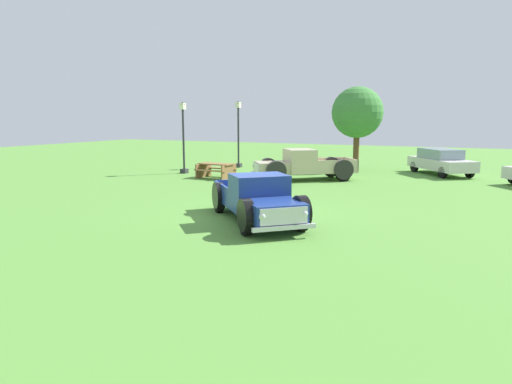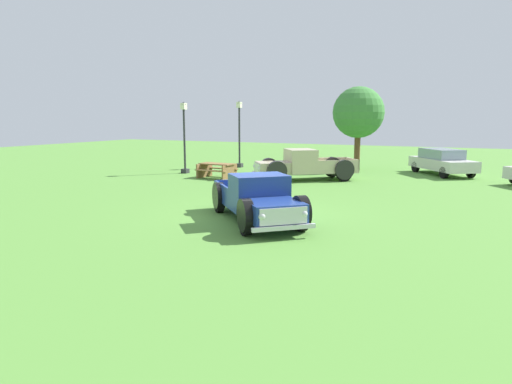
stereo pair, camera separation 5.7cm
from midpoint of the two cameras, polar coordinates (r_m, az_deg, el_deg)
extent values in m
plane|color=#548C38|center=(15.12, -0.36, -2.81)|extent=(80.00, 80.00, 0.00)
cube|color=navy|center=(12.57, 2.15, -2.35)|extent=(2.06, 2.06, 0.53)
cube|color=silver|center=(11.89, 3.37, -3.04)|extent=(1.00, 0.95, 0.45)
sphere|color=silver|center=(12.12, 5.93, -2.70)|extent=(0.19, 0.19, 0.19)
sphere|color=silver|center=(11.71, 0.65, -3.08)|extent=(0.19, 0.19, 0.19)
cube|color=navy|center=(13.78, 0.25, -0.09)|extent=(2.04, 2.02, 1.11)
cube|color=#8C9EA8|center=(13.19, 1.04, 0.56)|extent=(1.04, 0.98, 0.49)
cube|color=navy|center=(15.41, -1.64, -1.01)|extent=(2.57, 2.58, 0.10)
cube|color=navy|center=(15.59, 1.07, 0.28)|extent=(1.45, 1.53, 0.53)
cube|color=navy|center=(15.17, -4.43, 0.00)|extent=(1.45, 1.53, 0.53)
cube|color=navy|center=(16.29, -2.60, 0.66)|extent=(1.23, 1.16, 0.53)
cylinder|color=black|center=(12.92, 5.53, -3.27)|extent=(0.66, 0.68, 0.73)
cylinder|color=#B7B7BC|center=(12.92, 5.58, -3.27)|extent=(0.37, 0.37, 0.29)
cylinder|color=black|center=(12.88, 5.55, -2.47)|extent=(0.83, 0.86, 0.93)
cylinder|color=black|center=(12.38, -1.40, -3.79)|extent=(0.66, 0.68, 0.73)
cylinder|color=#B7B7BC|center=(12.38, -1.44, -3.79)|extent=(0.37, 0.37, 0.29)
cylinder|color=black|center=(12.34, -1.40, -2.95)|extent=(0.83, 0.86, 0.93)
cylinder|color=black|center=(15.88, 0.93, -0.87)|extent=(0.66, 0.68, 0.73)
cylinder|color=#B7B7BC|center=(15.89, 0.97, -0.87)|extent=(0.37, 0.37, 0.29)
cylinder|color=black|center=(15.85, 0.93, -0.21)|extent=(0.83, 0.86, 0.93)
cylinder|color=black|center=(15.45, -4.78, -1.19)|extent=(0.66, 0.68, 0.73)
cylinder|color=#B7B7BC|center=(15.45, -4.81, -1.19)|extent=(0.37, 0.37, 0.29)
cylinder|color=black|center=(15.42, -4.79, -0.51)|extent=(0.83, 0.86, 0.93)
cube|color=silver|center=(11.92, 3.42, -4.49)|extent=(1.35, 1.28, 0.12)
cube|color=#C6B793|center=(23.04, 1.93, 3.07)|extent=(2.19, 2.19, 0.57)
cube|color=silver|center=(22.87, -0.02, 3.03)|extent=(0.90, 1.17, 0.48)
sphere|color=silver|center=(22.25, 0.35, 2.93)|extent=(0.21, 0.21, 0.21)
sphere|color=silver|center=(23.48, -0.28, 3.26)|extent=(0.21, 0.21, 0.21)
cube|color=#C6B793|center=(23.38, 5.40, 3.89)|extent=(2.12, 2.20, 1.19)
cube|color=#8C9EA8|center=(23.18, 3.91, 4.52)|extent=(0.93, 1.22, 0.52)
cube|color=#C6B793|center=(24.00, 9.42, 2.64)|extent=(2.78, 2.69, 0.10)
cube|color=#C6B793|center=(23.20, 10.16, 3.23)|extent=(1.79, 1.37, 0.57)
cube|color=#C6B793|center=(24.74, 8.76, 3.64)|extent=(1.79, 1.37, 0.57)
cube|color=#C6B793|center=(24.36, 11.75, 3.46)|extent=(1.11, 1.44, 0.57)
cylinder|color=black|center=(22.23, 2.44, 2.10)|extent=(0.77, 0.66, 0.79)
cylinder|color=#B7B7BC|center=(22.22, 2.45, 2.10)|extent=(0.40, 0.39, 0.32)
cylinder|color=black|center=(22.20, 2.45, 2.61)|extent=(0.97, 0.83, 1.00)
cylinder|color=black|center=(23.91, 1.44, 2.61)|extent=(0.77, 0.66, 0.79)
cylinder|color=#B7B7BC|center=(23.92, 1.44, 2.62)|extent=(0.40, 0.39, 0.32)
cylinder|color=black|center=(23.89, 1.44, 3.09)|extent=(0.97, 0.83, 1.00)
cylinder|color=black|center=(23.30, 10.77, 2.28)|extent=(0.77, 0.66, 0.79)
cylinder|color=#B7B7BC|center=(23.29, 10.78, 2.27)|extent=(0.40, 0.39, 0.32)
cylinder|color=black|center=(23.28, 10.78, 2.76)|extent=(0.97, 0.83, 1.00)
cylinder|color=black|center=(24.91, 9.26, 2.76)|extent=(0.77, 0.66, 0.79)
cylinder|color=#B7B7BC|center=(24.92, 9.26, 2.77)|extent=(0.40, 0.39, 0.32)
cylinder|color=black|center=(24.89, 9.28, 3.22)|extent=(0.97, 0.83, 1.00)
cube|color=silver|center=(22.90, -0.12, 2.22)|extent=(1.22, 1.57, 0.12)
cube|color=silver|center=(27.60, 22.06, 3.27)|extent=(3.94, 4.53, 0.59)
cube|color=#7F939E|center=(27.68, 21.97, 4.47)|extent=(2.61, 2.82, 0.54)
cylinder|color=black|center=(26.85, 25.10, 2.30)|extent=(0.52, 0.62, 0.63)
cylinder|color=black|center=(25.98, 22.27, 2.28)|extent=(0.52, 0.62, 0.63)
cylinder|color=black|center=(29.28, 21.81, 3.02)|extent=(0.52, 0.62, 0.63)
cylinder|color=black|center=(28.48, 19.13, 3.01)|extent=(0.52, 0.62, 0.63)
cube|color=#2D2D33|center=(26.67, -9.01, 2.61)|extent=(0.36, 0.36, 0.25)
cylinder|color=#2D2D33|center=(26.53, -9.11, 6.50)|extent=(0.12, 0.12, 3.37)
cube|color=#F2EACC|center=(26.50, -9.22, 10.54)|extent=(0.28, 0.28, 0.36)
cone|color=#2D2D33|center=(26.51, -9.23, 10.92)|extent=(0.32, 0.32, 0.14)
cube|color=#2D2D33|center=(29.54, -2.25, 3.36)|extent=(0.36, 0.36, 0.25)
cylinder|color=#2D2D33|center=(29.41, -2.27, 7.03)|extent=(0.12, 0.12, 3.54)
cube|color=#F2EACC|center=(29.39, -2.30, 10.83)|extent=(0.28, 0.28, 0.36)
cone|color=#2D2D33|center=(29.40, -2.30, 11.18)|extent=(0.32, 0.32, 0.14)
cube|color=olive|center=(24.25, -5.11, 3.52)|extent=(1.84, 0.89, 0.06)
cube|color=olive|center=(23.78, -5.89, 2.67)|extent=(1.81, 0.37, 0.05)
cube|color=olive|center=(24.78, -4.33, 2.95)|extent=(1.81, 0.37, 0.05)
cube|color=olive|center=(24.73, -6.64, 2.73)|extent=(0.15, 1.40, 0.75)
cube|color=olive|center=(23.86, -3.49, 2.54)|extent=(0.15, 1.40, 0.75)
cylinder|color=brown|center=(28.84, 12.34, 5.07)|extent=(0.36, 0.36, 2.32)
sphere|color=#3D7F38|center=(28.77, 12.50, 9.70)|extent=(3.11, 3.11, 3.11)
camera|label=1|loc=(0.03, -90.12, -0.02)|focal=32.01mm
camera|label=2|loc=(0.03, 89.88, 0.02)|focal=32.01mm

